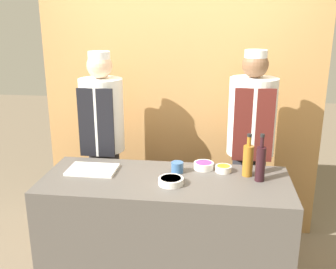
{
  "coord_description": "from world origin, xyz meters",
  "views": [
    {
      "loc": [
        0.34,
        -2.47,
        2.02
      ],
      "look_at": [
        0.0,
        0.14,
        1.21
      ],
      "focal_mm": 42.0,
      "sensor_mm": 36.0,
      "label": 1
    }
  ],
  "objects_px": {
    "sauce_bowl_white": "(171,181)",
    "bottle_wine": "(260,163)",
    "sauce_bowl_orange": "(223,168)",
    "chef_right": "(250,151)",
    "cup_blue": "(177,167)",
    "chef_left": "(104,146)",
    "bottle_amber": "(248,160)",
    "sauce_bowl_purple": "(204,165)",
    "cutting_board": "(92,170)"
  },
  "relations": [
    {
      "from": "cutting_board",
      "to": "sauce_bowl_orange",
      "type": "bearing_deg",
      "value": 6.43
    },
    {
      "from": "cup_blue",
      "to": "bottle_amber",
      "type": "bearing_deg",
      "value": 0.49
    },
    {
      "from": "bottle_amber",
      "to": "cutting_board",
      "type": "bearing_deg",
      "value": -177.01
    },
    {
      "from": "bottle_amber",
      "to": "chef_right",
      "type": "xyz_separation_m",
      "value": [
        0.05,
        0.45,
        -0.1
      ]
    },
    {
      "from": "bottle_amber",
      "to": "chef_left",
      "type": "height_order",
      "value": "chef_left"
    },
    {
      "from": "bottle_wine",
      "to": "bottle_amber",
      "type": "relative_size",
      "value": 1.09
    },
    {
      "from": "sauce_bowl_white",
      "to": "chef_left",
      "type": "height_order",
      "value": "chef_left"
    },
    {
      "from": "bottle_wine",
      "to": "cup_blue",
      "type": "height_order",
      "value": "bottle_wine"
    },
    {
      "from": "sauce_bowl_purple",
      "to": "bottle_amber",
      "type": "bearing_deg",
      "value": -15.64
    },
    {
      "from": "bottle_wine",
      "to": "chef_left",
      "type": "relative_size",
      "value": 0.19
    },
    {
      "from": "sauce_bowl_white",
      "to": "sauce_bowl_orange",
      "type": "relative_size",
      "value": 1.47
    },
    {
      "from": "sauce_bowl_purple",
      "to": "cutting_board",
      "type": "distance_m",
      "value": 0.81
    },
    {
      "from": "sauce_bowl_white",
      "to": "cup_blue",
      "type": "xyz_separation_m",
      "value": [
        0.02,
        0.21,
        0.01
      ]
    },
    {
      "from": "chef_left",
      "to": "sauce_bowl_orange",
      "type": "bearing_deg",
      "value": -21.84
    },
    {
      "from": "sauce_bowl_purple",
      "to": "bottle_wine",
      "type": "relative_size",
      "value": 0.44
    },
    {
      "from": "cutting_board",
      "to": "cup_blue",
      "type": "xyz_separation_m",
      "value": [
        0.61,
        0.05,
        0.03
      ]
    },
    {
      "from": "sauce_bowl_white",
      "to": "chef_left",
      "type": "xyz_separation_m",
      "value": [
        -0.66,
        0.67,
        -0.01
      ]
    },
    {
      "from": "cup_blue",
      "to": "chef_right",
      "type": "bearing_deg",
      "value": 40.03
    },
    {
      "from": "bottle_wine",
      "to": "chef_right",
      "type": "bearing_deg",
      "value": 93.07
    },
    {
      "from": "bottle_amber",
      "to": "chef_right",
      "type": "distance_m",
      "value": 0.46
    },
    {
      "from": "sauce_bowl_purple",
      "to": "cutting_board",
      "type": "xyz_separation_m",
      "value": [
        -0.8,
        -0.14,
        -0.02
      ]
    },
    {
      "from": "sauce_bowl_white",
      "to": "chef_right",
      "type": "xyz_separation_m",
      "value": [
        0.56,
        0.67,
        -0.0
      ]
    },
    {
      "from": "sauce_bowl_purple",
      "to": "chef_left",
      "type": "height_order",
      "value": "chef_left"
    },
    {
      "from": "cutting_board",
      "to": "chef_right",
      "type": "relative_size",
      "value": 0.2
    },
    {
      "from": "chef_left",
      "to": "cutting_board",
      "type": "bearing_deg",
      "value": -82.65
    },
    {
      "from": "sauce_bowl_orange",
      "to": "chef_right",
      "type": "height_order",
      "value": "chef_right"
    },
    {
      "from": "sauce_bowl_orange",
      "to": "cup_blue",
      "type": "distance_m",
      "value": 0.33
    },
    {
      "from": "bottle_amber",
      "to": "sauce_bowl_purple",
      "type": "bearing_deg",
      "value": 164.36
    },
    {
      "from": "cutting_board",
      "to": "cup_blue",
      "type": "bearing_deg",
      "value": 5.0
    },
    {
      "from": "sauce_bowl_purple",
      "to": "bottle_wine",
      "type": "height_order",
      "value": "bottle_wine"
    },
    {
      "from": "cup_blue",
      "to": "sauce_bowl_white",
      "type": "bearing_deg",
      "value": -95.35
    },
    {
      "from": "bottle_amber",
      "to": "chef_right",
      "type": "height_order",
      "value": "chef_right"
    },
    {
      "from": "cup_blue",
      "to": "sauce_bowl_orange",
      "type": "bearing_deg",
      "value": 9.07
    },
    {
      "from": "sauce_bowl_purple",
      "to": "bottle_wine",
      "type": "bearing_deg",
      "value": -23.03
    },
    {
      "from": "sauce_bowl_orange",
      "to": "bottle_wine",
      "type": "bearing_deg",
      "value": -27.46
    },
    {
      "from": "bottle_wine",
      "to": "sauce_bowl_orange",
      "type": "bearing_deg",
      "value": 152.54
    },
    {
      "from": "sauce_bowl_orange",
      "to": "cutting_board",
      "type": "xyz_separation_m",
      "value": [
        -0.94,
        -0.11,
        -0.02
      ]
    },
    {
      "from": "sauce_bowl_white",
      "to": "sauce_bowl_purple",
      "type": "relative_size",
      "value": 1.16
    },
    {
      "from": "chef_left",
      "to": "chef_right",
      "type": "height_order",
      "value": "chef_right"
    },
    {
      "from": "bottle_wine",
      "to": "bottle_amber",
      "type": "height_order",
      "value": "bottle_wine"
    },
    {
      "from": "sauce_bowl_purple",
      "to": "sauce_bowl_orange",
      "type": "bearing_deg",
      "value": -14.84
    },
    {
      "from": "bottle_amber",
      "to": "sauce_bowl_orange",
      "type": "bearing_deg",
      "value": 163.68
    },
    {
      "from": "sauce_bowl_white",
      "to": "bottle_wine",
      "type": "bearing_deg",
      "value": 13.23
    },
    {
      "from": "sauce_bowl_orange",
      "to": "bottle_wine",
      "type": "relative_size",
      "value": 0.35
    },
    {
      "from": "bottle_wine",
      "to": "sauce_bowl_white",
      "type": "bearing_deg",
      "value": -166.77
    },
    {
      "from": "sauce_bowl_white",
      "to": "cutting_board",
      "type": "relative_size",
      "value": 0.49
    },
    {
      "from": "sauce_bowl_orange",
      "to": "bottle_amber",
      "type": "height_order",
      "value": "bottle_amber"
    },
    {
      "from": "sauce_bowl_white",
      "to": "chef_left",
      "type": "distance_m",
      "value": 0.94
    },
    {
      "from": "cup_blue",
      "to": "chef_right",
      "type": "distance_m",
      "value": 0.71
    },
    {
      "from": "sauce_bowl_white",
      "to": "chef_left",
      "type": "relative_size",
      "value": 0.1
    }
  ]
}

